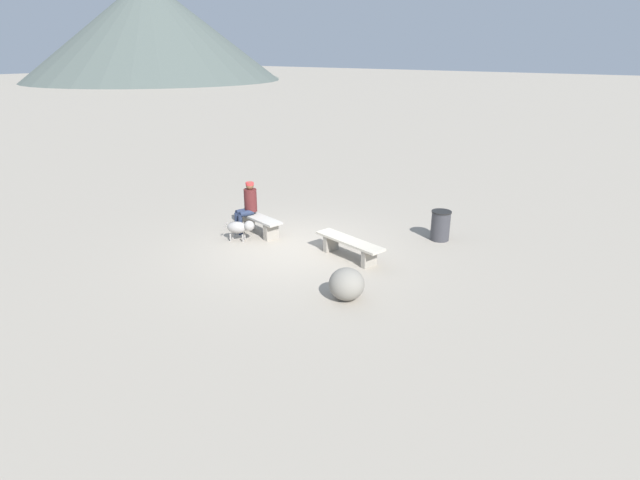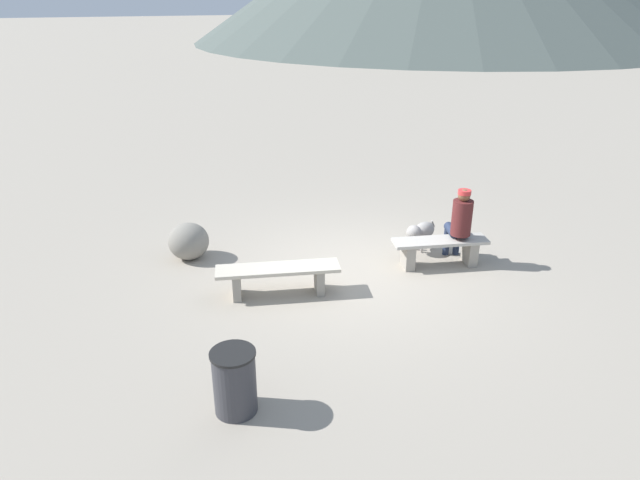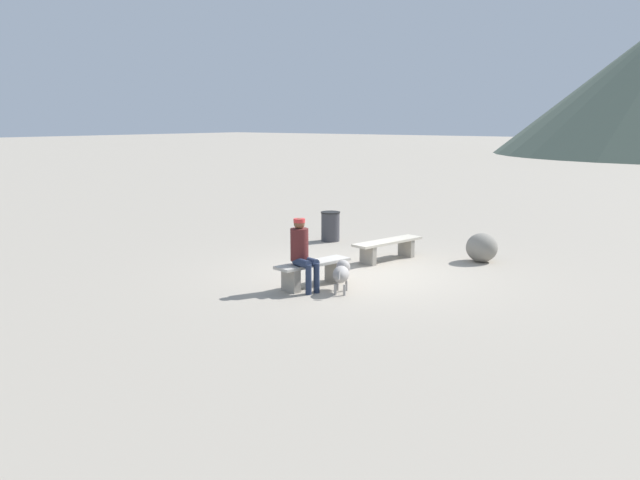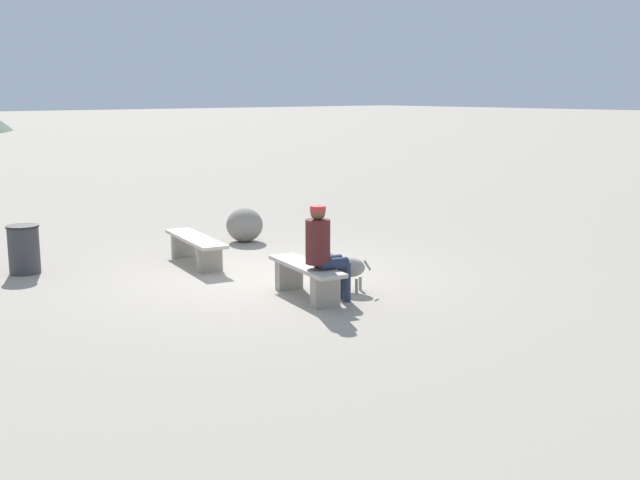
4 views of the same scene
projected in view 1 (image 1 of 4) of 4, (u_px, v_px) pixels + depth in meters
The scene contains 9 objects.
ground at pixel (293, 250), 12.30m from camera, with size 210.00×210.00×0.06m, color #9E9384.
bench_left at pixel (349, 245), 11.62m from camera, with size 1.91×0.78×0.45m.
bench_right at pixel (259, 223), 13.17m from camera, with size 1.64×0.71×0.47m.
seated_person at pixel (248, 203), 13.20m from camera, with size 0.42×0.62×1.33m.
dog at pixel (241, 227), 12.67m from camera, with size 0.73×0.54×0.54m.
trash_bin at pixel (440, 225), 12.73m from camera, with size 0.50×0.50×0.76m.
boulder at pixel (347, 284), 9.70m from camera, with size 0.69×0.70×0.64m, color gray.
distant_peak_1 at pixel (172, 55), 82.37m from camera, with size 34.88×34.88×7.47m, color slate.
distant_peak_3 at pixel (151, 30), 76.48m from camera, with size 38.38×38.38×14.61m, color #4C5651.
Camera 1 is at (-7.47, 8.66, 4.54)m, focal length 28.33 mm.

